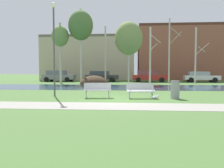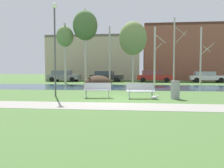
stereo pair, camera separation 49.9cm
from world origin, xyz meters
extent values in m
plane|color=#476B33|center=(0.00, 10.00, 0.00)|extent=(120.00, 120.00, 0.00)
cube|color=gray|center=(0.00, -2.37, 0.01)|extent=(60.00, 2.17, 0.01)
cube|color=#284256|center=(0.00, 9.29, 0.00)|extent=(80.00, 7.04, 0.01)
ellipsoid|color=#423021|center=(-3.55, 14.06, 0.00)|extent=(3.17, 3.53, 1.96)
cube|color=#B2B5B7|center=(-1.25, 0.67, 0.45)|extent=(1.65, 0.69, 0.05)
cube|color=#B2B5B7|center=(-1.29, 0.94, 0.67)|extent=(1.60, 0.30, 0.40)
cube|color=#B2B5B7|center=(-1.91, 0.64, 0.23)|extent=(0.10, 0.43, 0.45)
cube|color=#B2B5B7|center=(-0.61, 0.81, 0.23)|extent=(0.10, 0.43, 0.45)
cylinder|color=#B2B5B7|center=(-1.90, 0.60, 0.59)|extent=(0.08, 0.28, 0.04)
cylinder|color=#B2B5B7|center=(-0.60, 0.77, 0.59)|extent=(0.08, 0.28, 0.04)
cube|color=#B2B5B7|center=(1.25, 0.67, 0.45)|extent=(1.65, 0.69, 0.15)
cube|color=#B2B5B7|center=(1.21, 0.94, 0.67)|extent=(1.60, 0.30, 0.40)
cube|color=#B2B5B7|center=(0.59, 0.64, 0.23)|extent=(0.10, 0.43, 0.45)
cube|color=#B2B5B7|center=(1.89, 0.81, 0.23)|extent=(0.10, 0.43, 0.45)
cylinder|color=#B2B5B7|center=(0.60, 0.60, 0.59)|extent=(0.08, 0.28, 0.04)
cylinder|color=#B2B5B7|center=(1.90, 0.77, 0.59)|extent=(0.08, 0.28, 0.04)
cylinder|color=gray|center=(3.18, 0.71, 0.51)|extent=(0.50, 0.50, 1.01)
torus|color=#545557|center=(3.18, 0.71, 0.98)|extent=(0.52, 0.52, 0.04)
ellipsoid|color=white|center=(2.03, 0.30, 0.12)|extent=(0.36, 0.16, 0.16)
sphere|color=white|center=(2.20, 0.30, 0.20)|extent=(0.12, 0.12, 0.12)
cone|color=gold|center=(2.26, 0.30, 0.20)|extent=(0.06, 0.04, 0.04)
cylinder|color=gold|center=(2.05, 0.27, 0.05)|extent=(0.01, 0.01, 0.10)
cylinder|color=gold|center=(2.05, 0.33, 0.05)|extent=(0.01, 0.01, 0.10)
cylinder|color=#4C4C51|center=(-4.01, 1.34, 2.70)|extent=(0.10, 0.10, 5.40)
sphere|color=white|center=(-4.01, 1.34, 5.55)|extent=(0.32, 0.32, 0.32)
cylinder|color=#BCB7A8|center=(-7.70, 15.02, 3.59)|extent=(0.26, 0.26, 7.18)
ellipsoid|color=#668947|center=(-7.70, 15.02, 5.60)|extent=(2.03, 2.03, 2.43)
cylinder|color=beige|center=(-5.31, 15.44, 4.43)|extent=(0.23, 0.23, 8.87)
ellipsoid|color=#4C7038|center=(-5.31, 15.44, 6.92)|extent=(2.95, 2.95, 3.54)
cylinder|color=#BCB7A8|center=(-2.30, 14.90, 3.34)|extent=(0.18, 0.18, 6.68)
cylinder|color=#BCB7A8|center=(-1.50, 15.44, 4.58)|extent=(1.00, 1.42, 1.07)
cylinder|color=#BCB7A8|center=(-1.87, 14.45, 5.21)|extent=(0.87, 0.85, 0.57)
cylinder|color=beige|center=(0.41, 14.95, 3.37)|extent=(0.16, 0.16, 6.74)
ellipsoid|color=olive|center=(0.41, 14.95, 5.26)|extent=(3.20, 3.20, 3.84)
cylinder|color=beige|center=(2.91, 15.32, 3.29)|extent=(0.22, 0.22, 6.59)
cylinder|color=beige|center=(3.41, 15.66, 4.36)|extent=(0.68, 0.95, 0.62)
cylinder|color=beige|center=(3.53, 14.69, 5.10)|extent=(1.23, 1.19, 0.81)
cylinder|color=#BCB7A8|center=(5.22, 16.05, 3.87)|extent=(0.18, 0.18, 7.74)
cylinder|color=#BCB7A8|center=(6.09, 16.64, 5.51)|extent=(1.06, 1.51, 1.25)
cylinder|color=#BCB7A8|center=(5.87, 15.38, 5.98)|extent=(1.30, 1.26, 0.76)
cylinder|color=beige|center=(7.94, 14.71, 3.18)|extent=(0.18, 0.18, 6.36)
cylinder|color=beige|center=(8.83, 15.31, 4.00)|extent=(1.08, 1.54, 1.22)
cylinder|color=beige|center=(8.45, 14.18, 3.89)|extent=(1.04, 1.01, 0.55)
cube|color=slate|center=(-9.12, 18.99, 0.64)|extent=(4.48, 2.01, 0.64)
cube|color=slate|center=(-9.47, 19.01, 1.24)|extent=(2.55, 1.67, 0.56)
cylinder|color=black|center=(-7.62, 19.74, 0.32)|extent=(0.65, 0.26, 0.64)
cylinder|color=black|center=(-7.74, 18.03, 0.32)|extent=(0.65, 0.26, 0.64)
cylinder|color=black|center=(-10.50, 19.94, 0.32)|extent=(0.65, 0.26, 0.64)
cylinder|color=black|center=(-10.62, 18.23, 0.32)|extent=(0.65, 0.26, 0.64)
cube|color=#282B30|center=(-3.19, 19.18, 0.63)|extent=(4.43, 2.11, 0.62)
cube|color=#2F3648|center=(-3.54, 19.21, 1.20)|extent=(2.52, 1.76, 0.52)
cylinder|color=black|center=(-1.71, 19.99, 0.32)|extent=(0.65, 0.26, 0.64)
cylinder|color=black|center=(-1.84, 18.18, 0.32)|extent=(0.65, 0.26, 0.64)
cylinder|color=black|center=(-4.55, 20.19, 0.32)|extent=(0.65, 0.26, 0.64)
cylinder|color=black|center=(-4.68, 18.38, 0.32)|extent=(0.65, 0.26, 0.64)
cube|color=maroon|center=(3.20, 18.93, 0.63)|extent=(4.66, 2.13, 0.62)
cube|color=brown|center=(2.84, 18.95, 1.23)|extent=(2.65, 1.77, 0.59)
cylinder|color=black|center=(4.76, 19.73, 0.32)|extent=(0.65, 0.26, 0.64)
cylinder|color=black|center=(4.64, 17.92, 0.32)|extent=(0.65, 0.26, 0.64)
cylinder|color=black|center=(1.77, 19.94, 0.32)|extent=(0.65, 0.26, 0.64)
cylinder|color=black|center=(1.64, 18.12, 0.32)|extent=(0.65, 0.26, 0.64)
cube|color=silver|center=(9.92, 19.17, 0.60)|extent=(4.53, 2.19, 0.55)
cube|color=#949AAC|center=(9.57, 19.20, 1.14)|extent=(2.58, 1.83, 0.53)
cylinder|color=black|center=(11.44, 20.02, 0.32)|extent=(0.65, 0.26, 0.64)
cylinder|color=black|center=(11.31, 18.13, 0.32)|extent=(0.65, 0.26, 0.64)
cylinder|color=black|center=(8.53, 20.22, 0.32)|extent=(0.65, 0.26, 0.64)
cylinder|color=black|center=(8.40, 18.33, 0.32)|extent=(0.65, 0.26, 0.64)
cube|color=#BCAD8E|center=(-6.28, 27.70, 3.35)|extent=(14.88, 8.24, 6.70)
cube|color=#675F4E|center=(-6.28, 27.70, 6.90)|extent=(14.88, 8.24, 0.40)
cube|color=brown|center=(9.75, 26.56, 4.10)|extent=(15.75, 6.22, 8.20)
cube|color=#4E2C21|center=(9.75, 26.56, 8.40)|extent=(15.75, 6.22, 0.40)
camera|label=1|loc=(0.68, -13.04, 1.65)|focal=38.40mm
camera|label=2|loc=(1.17, -12.99, 1.65)|focal=38.40mm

